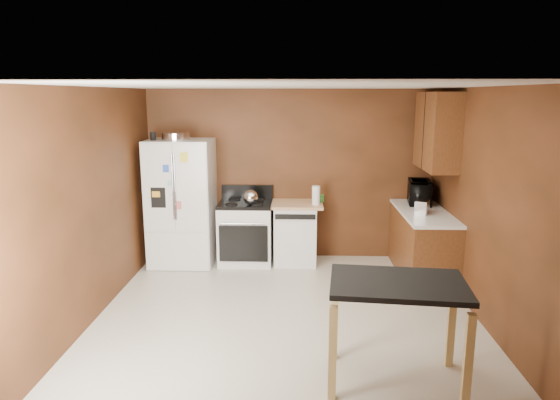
# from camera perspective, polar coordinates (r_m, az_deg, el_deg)

# --- Properties ---
(floor) EXTENTS (4.50, 4.50, 0.00)m
(floor) POSITION_cam_1_polar(r_m,az_deg,el_deg) (5.61, 0.75, -13.56)
(floor) COLOR beige
(floor) RESTS_ON ground
(ceiling) EXTENTS (4.50, 4.50, 0.00)m
(ceiling) POSITION_cam_1_polar(r_m,az_deg,el_deg) (5.06, 0.83, 12.90)
(ceiling) COLOR white
(ceiling) RESTS_ON ground
(wall_back) EXTENTS (4.20, 0.00, 4.20)m
(wall_back) POSITION_cam_1_polar(r_m,az_deg,el_deg) (7.40, 1.18, 2.90)
(wall_back) COLOR brown
(wall_back) RESTS_ON ground
(wall_front) EXTENTS (4.20, 0.00, 4.20)m
(wall_front) POSITION_cam_1_polar(r_m,az_deg,el_deg) (3.05, -0.19, -10.57)
(wall_front) COLOR brown
(wall_front) RESTS_ON ground
(wall_left) EXTENTS (0.00, 4.50, 4.50)m
(wall_left) POSITION_cam_1_polar(r_m,az_deg,el_deg) (5.64, -21.05, -0.78)
(wall_left) COLOR brown
(wall_left) RESTS_ON ground
(wall_right) EXTENTS (0.00, 4.50, 4.50)m
(wall_right) POSITION_cam_1_polar(r_m,az_deg,el_deg) (5.56, 22.97, -1.11)
(wall_right) COLOR brown
(wall_right) RESTS_ON ground
(roasting_pan) EXTENTS (0.40, 0.40, 0.10)m
(roasting_pan) POSITION_cam_1_polar(r_m,az_deg,el_deg) (7.13, -11.82, 7.15)
(roasting_pan) COLOR silver
(roasting_pan) RESTS_ON refrigerator
(pen_cup) EXTENTS (0.08, 0.08, 0.11)m
(pen_cup) POSITION_cam_1_polar(r_m,az_deg,el_deg) (7.13, -14.33, 7.09)
(pen_cup) COLOR black
(pen_cup) RESTS_ON refrigerator
(kettle) EXTENTS (0.21, 0.21, 0.21)m
(kettle) POSITION_cam_1_polar(r_m,az_deg,el_deg) (7.00, -3.37, 0.31)
(kettle) COLOR silver
(kettle) RESTS_ON gas_range
(paper_towel) EXTENTS (0.15, 0.15, 0.26)m
(paper_towel) POSITION_cam_1_polar(r_m,az_deg,el_deg) (7.06, 4.13, 0.54)
(paper_towel) COLOR white
(paper_towel) RESTS_ON dishwasher
(green_canister) EXTENTS (0.11, 0.11, 0.11)m
(green_canister) POSITION_cam_1_polar(r_m,az_deg,el_deg) (7.26, 4.67, 0.21)
(green_canister) COLOR green
(green_canister) RESTS_ON dishwasher
(toaster) EXTENTS (0.24, 0.28, 0.18)m
(toaster) POSITION_cam_1_polar(r_m,az_deg,el_deg) (6.72, 15.94, -0.77)
(toaster) COLOR silver
(toaster) RESTS_ON right_cabinets
(microwave) EXTENTS (0.44, 0.59, 0.30)m
(microwave) POSITION_cam_1_polar(r_m,az_deg,el_deg) (7.33, 15.65, 0.77)
(microwave) COLOR black
(microwave) RESTS_ON right_cabinets
(refrigerator) EXTENTS (0.90, 0.80, 1.80)m
(refrigerator) POSITION_cam_1_polar(r_m,az_deg,el_deg) (7.28, -11.17, -0.29)
(refrigerator) COLOR white
(refrigerator) RESTS_ON ground
(gas_range) EXTENTS (0.76, 0.68, 1.10)m
(gas_range) POSITION_cam_1_polar(r_m,az_deg,el_deg) (7.29, -3.93, -3.61)
(gas_range) COLOR white
(gas_range) RESTS_ON ground
(dishwasher) EXTENTS (0.78, 0.63, 0.89)m
(dishwasher) POSITION_cam_1_polar(r_m,az_deg,el_deg) (7.28, 1.75, -3.70)
(dishwasher) COLOR white
(dishwasher) RESTS_ON ground
(right_cabinets) EXTENTS (0.63, 1.58, 2.45)m
(right_cabinets) POSITION_cam_1_polar(r_m,az_deg,el_deg) (6.93, 16.44, -1.11)
(right_cabinets) COLOR brown
(right_cabinets) RESTS_ON ground
(island) EXTENTS (1.18, 0.84, 0.91)m
(island) POSITION_cam_1_polar(r_m,az_deg,el_deg) (4.34, 13.27, -10.88)
(island) COLOR black
(island) RESTS_ON ground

